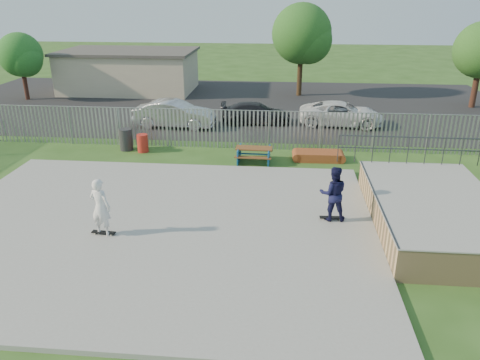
# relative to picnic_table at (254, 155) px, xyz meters

# --- Properties ---
(ground) EXTENTS (120.00, 120.00, 0.00)m
(ground) POSITION_rel_picnic_table_xyz_m (-2.99, -7.02, -0.37)
(ground) COLOR #2E531C
(ground) RESTS_ON ground
(concrete_slab) EXTENTS (15.00, 12.00, 0.15)m
(concrete_slab) POSITION_rel_picnic_table_xyz_m (-2.99, -7.02, -0.29)
(concrete_slab) COLOR #959590
(concrete_slab) RESTS_ON ground
(quarter_pipe) EXTENTS (5.50, 7.05, 2.19)m
(quarter_pipe) POSITION_rel_picnic_table_xyz_m (6.51, -5.98, 0.19)
(quarter_pipe) COLOR tan
(quarter_pipe) RESTS_ON ground
(fence) EXTENTS (26.04, 16.02, 2.00)m
(fence) POSITION_rel_picnic_table_xyz_m (-1.99, -2.44, 0.63)
(fence) COLOR gray
(fence) RESTS_ON ground
(picnic_table) EXTENTS (1.74, 1.44, 0.72)m
(picnic_table) POSITION_rel_picnic_table_xyz_m (0.00, 0.00, 0.00)
(picnic_table) COLOR brown
(picnic_table) RESTS_ON ground
(funbox) EXTENTS (2.09, 1.07, 0.41)m
(funbox) POSITION_rel_picnic_table_xyz_m (3.05, 0.57, -0.16)
(funbox) COLOR brown
(funbox) RESTS_ON ground
(trash_bin_red) EXTENTS (0.54, 0.54, 0.90)m
(trash_bin_red) POSITION_rel_picnic_table_xyz_m (-5.65, 0.99, 0.08)
(trash_bin_red) COLOR #B4251B
(trash_bin_red) RESTS_ON ground
(trash_bin_grey) EXTENTS (0.66, 0.66, 1.10)m
(trash_bin_grey) POSITION_rel_picnic_table_xyz_m (-6.57, 1.22, 0.18)
(trash_bin_grey) COLOR #29292B
(trash_bin_grey) RESTS_ON ground
(parking_lot) EXTENTS (40.00, 18.00, 0.02)m
(parking_lot) POSITION_rel_picnic_table_xyz_m (-2.99, 11.98, -0.36)
(parking_lot) COLOR black
(parking_lot) RESTS_ON ground
(car_silver) EXTENTS (4.83, 1.91, 1.57)m
(car_silver) POSITION_rel_picnic_table_xyz_m (-5.04, 5.62, 0.44)
(car_silver) COLOR silver
(car_silver) RESTS_ON parking_lot
(car_dark) EXTENTS (4.42, 2.13, 1.24)m
(car_dark) POSITION_rel_picnic_table_xyz_m (-0.30, 6.90, 0.27)
(car_dark) COLOR black
(car_dark) RESTS_ON parking_lot
(car_white) EXTENTS (5.16, 2.69, 1.39)m
(car_white) POSITION_rel_picnic_table_xyz_m (4.80, 6.94, 0.35)
(car_white) COLOR white
(car_white) RESTS_ON parking_lot
(building) EXTENTS (10.40, 6.40, 3.20)m
(building) POSITION_rel_picnic_table_xyz_m (-10.99, 15.98, 1.24)
(building) COLOR #C5B798
(building) RESTS_ON ground
(tree_left) EXTENTS (3.12, 3.12, 4.82)m
(tree_left) POSITION_rel_picnic_table_xyz_m (-17.63, 12.05, 2.88)
(tree_left) COLOR #46251C
(tree_left) RESTS_ON ground
(tree_mid) EXTENTS (4.39, 4.39, 6.78)m
(tree_mid) POSITION_rel_picnic_table_xyz_m (2.50, 15.36, 4.20)
(tree_mid) COLOR #3F2C19
(tree_mid) RESTS_ON ground
(skateboard_a) EXTENTS (0.81, 0.23, 0.08)m
(skateboard_a) POSITION_rel_picnic_table_xyz_m (3.09, -6.01, -0.18)
(skateboard_a) COLOR black
(skateboard_a) RESTS_ON concrete_slab
(skateboard_b) EXTENTS (0.81, 0.26, 0.08)m
(skateboard_b) POSITION_rel_picnic_table_xyz_m (-4.43, -7.78, -0.18)
(skateboard_b) COLOR black
(skateboard_b) RESTS_ON concrete_slab
(skater_navy) EXTENTS (0.98, 0.78, 1.95)m
(skater_navy) POSITION_rel_picnic_table_xyz_m (3.09, -6.01, 0.76)
(skater_navy) COLOR #121338
(skater_navy) RESTS_ON concrete_slab
(skater_white) EXTENTS (0.80, 0.63, 1.95)m
(skater_white) POSITION_rel_picnic_table_xyz_m (-4.43, -7.78, 0.76)
(skater_white) COLOR white
(skater_white) RESTS_ON concrete_slab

